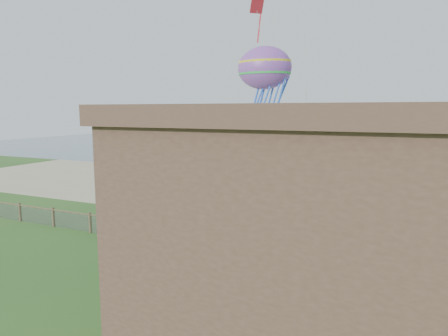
{
  "coord_description": "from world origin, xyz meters",
  "views": [
    {
      "loc": [
        10.88,
        -11.86,
        7.29
      ],
      "look_at": [
        1.92,
        8.0,
        4.14
      ],
      "focal_mm": 32.0,
      "sensor_mm": 36.0,
      "label": 1
    }
  ],
  "objects": [
    {
      "name": "ground",
      "position": [
        0.0,
        0.0,
        0.0
      ],
      "size": [
        160.0,
        160.0,
        0.0
      ],
      "primitive_type": "plane",
      "color": "#26551D",
      "rests_on": "ground"
    },
    {
      "name": "chainlink_fence",
      "position": [
        0.0,
        6.0,
        0.55
      ],
      "size": [
        36.2,
        0.2,
        1.25
      ],
      "primitive_type": null,
      "color": "#4C3A2B",
      "rests_on": "ground"
    },
    {
      "name": "sand_beach",
      "position": [
        0.0,
        22.0,
        0.0
      ],
      "size": [
        72.0,
        20.0,
        0.02
      ],
      "primitive_type": "cube",
      "color": "#C8BD91",
      "rests_on": "ground"
    },
    {
      "name": "octopus_kite",
      "position": [
        2.0,
        14.49,
        8.22
      ],
      "size": [
        3.67,
        2.61,
        7.51
      ],
      "primitive_type": null,
      "rotation": [
        0.0,
        0.0,
        0.01
      ],
      "color": "#F6266A"
    },
    {
      "name": "picnic_table",
      "position": [
        2.6,
        3.18,
        0.42
      ],
      "size": [
        2.07,
        1.62,
        0.83
      ],
      "primitive_type": null,
      "rotation": [
        0.0,
        0.0,
        0.07
      ],
      "color": "brown",
      "rests_on": "ground"
    },
    {
      "name": "kite_red",
      "position": [
        0.32,
        17.55,
        14.28
      ],
      "size": [
        2.1,
        2.16,
        2.84
      ],
      "primitive_type": null,
      "rotation": [
        0.44,
        0.0,
        0.72
      ],
      "color": "red"
    },
    {
      "name": "ocean",
      "position": [
        0.0,
        66.0,
        0.0
      ],
      "size": [
        160.0,
        68.0,
        0.02
      ],
      "primitive_type": "cube",
      "color": "slate",
      "rests_on": "ground"
    }
  ]
}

